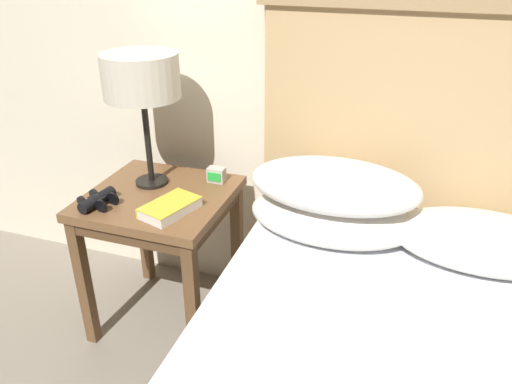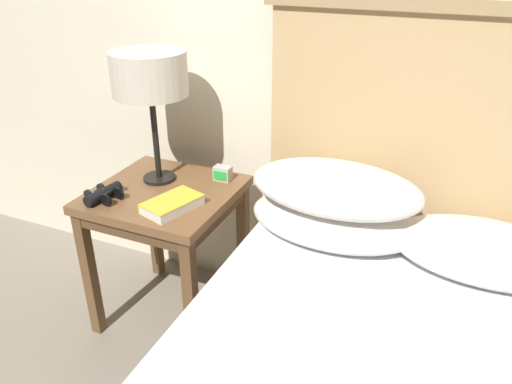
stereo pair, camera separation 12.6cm
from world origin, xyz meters
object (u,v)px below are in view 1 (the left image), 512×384
nightstand (160,213)px  book_on_nightstand (170,207)px  table_lamp (141,79)px  binoculars_pair (98,200)px  alarm_clock (216,175)px

nightstand → book_on_nightstand: (0.11, -0.12, 0.11)m
table_lamp → book_on_nightstand: (0.18, -0.19, -0.41)m
nightstand → binoculars_pair: (-0.17, -0.16, 0.11)m
table_lamp → book_on_nightstand: size_ratio=2.15×
book_on_nightstand → alarm_clock: 0.30m
nightstand → book_on_nightstand: bearing=-46.3°
nightstand → book_on_nightstand: 0.19m
binoculars_pair → table_lamp: bearing=67.9°
alarm_clock → nightstand: bearing=-134.7°
table_lamp → binoculars_pair: table_lamp is taller
binoculars_pair → alarm_clock: bearing=44.3°
book_on_nightstand → alarm_clock: bearing=78.4°
book_on_nightstand → table_lamp: bearing=133.3°
nightstand → book_on_nightstand: book_on_nightstand is taller
nightstand → alarm_clock: size_ratio=8.73×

